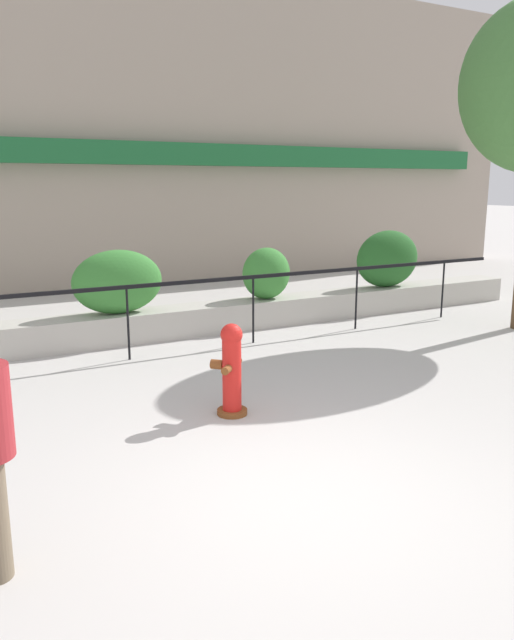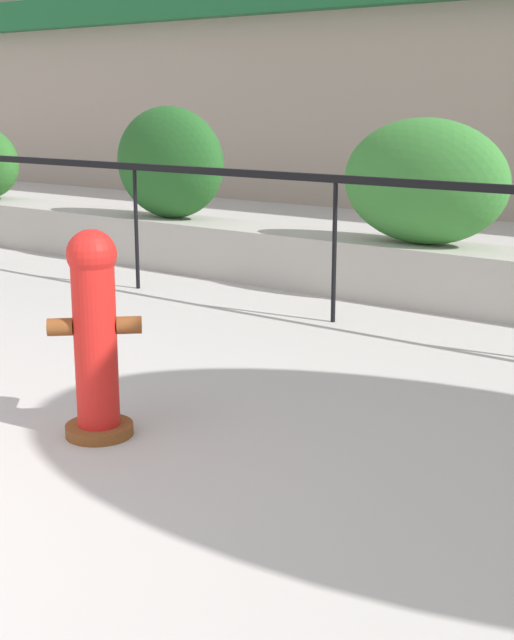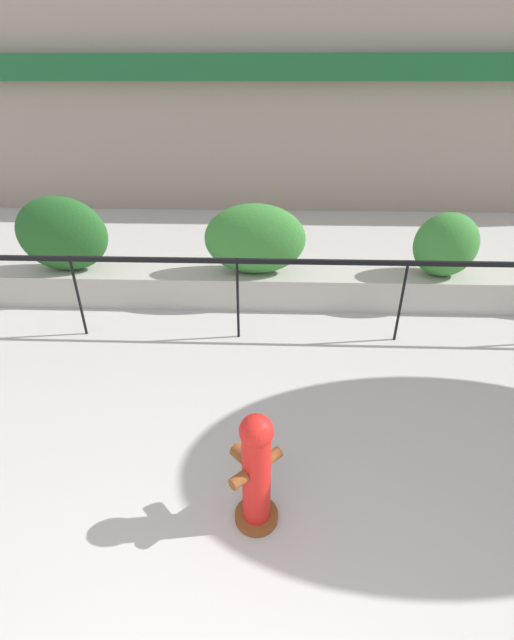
% 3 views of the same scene
% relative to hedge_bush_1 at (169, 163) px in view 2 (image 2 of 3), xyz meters
% --- Properties ---
extents(planter_wall_low, '(18.00, 0.70, 0.50)m').
position_rel_hedge_bush_1_xyz_m(planter_wall_low, '(2.74, 0.00, -0.82)').
color(planter_wall_low, '#B7B2A8').
rests_on(planter_wall_low, ground).
extents(fence_railing_segment, '(15.00, 0.05, 1.15)m').
position_rel_hedge_bush_1_xyz_m(fence_railing_segment, '(2.74, -1.10, -0.06)').
color(fence_railing_segment, black).
rests_on(fence_railing_segment, ground).
extents(hedge_bush_1, '(1.39, 0.60, 1.15)m').
position_rel_hedge_bush_1_xyz_m(hedge_bush_1, '(0.00, 0.00, 0.00)').
color(hedge_bush_1, '#235B23').
rests_on(hedge_bush_1, planter_wall_low).
extents(hedge_bush_2, '(1.52, 0.67, 1.07)m').
position_rel_hedge_bush_1_xyz_m(hedge_bush_2, '(2.92, 0.00, -0.04)').
color(hedge_bush_2, '#387F33').
rests_on(hedge_bush_2, planter_wall_low).
extents(fire_hydrant, '(0.50, 0.50, 1.08)m').
position_rel_hedge_bush_1_xyz_m(fire_hydrant, '(3.08, -3.91, -0.52)').
color(fire_hydrant, brown).
rests_on(fire_hydrant, ground).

